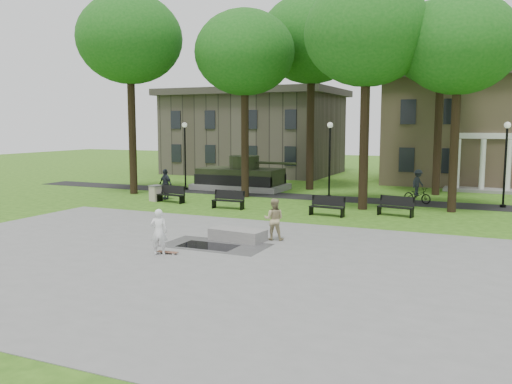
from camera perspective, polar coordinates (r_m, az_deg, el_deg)
ground at (r=23.25m, az=-2.08°, el=-4.26°), size 120.00×120.00×0.00m
plaza at (r=18.99m, az=-8.75°, el=-6.90°), size 22.00×16.00×0.02m
footpath at (r=34.29m, az=6.74°, el=-0.60°), size 44.00×2.60×0.01m
building_right at (r=46.48m, az=24.06°, el=6.21°), size 17.00×12.00×8.60m
building_left at (r=51.47m, az=-0.17°, el=6.03°), size 15.00×10.00×7.20m
tree_0 at (r=37.19m, az=-13.16°, el=15.36°), size 6.80×6.80×12.97m
tree_1 at (r=34.48m, az=-1.20°, el=14.40°), size 6.20×6.20×11.63m
tree_2 at (r=30.07m, az=11.58°, el=16.03°), size 6.60×6.60×12.16m
tree_3 at (r=30.31m, az=20.58°, el=14.29°), size 6.00×6.00×11.19m
tree_4 at (r=38.84m, az=5.86°, el=15.68°), size 7.20×7.20×13.50m
tree_5 at (r=37.49m, az=18.96°, el=14.54°), size 6.40×6.40×12.44m
lamp_left at (r=38.44m, az=-7.49°, el=4.39°), size 0.36×0.36×4.73m
lamp_mid at (r=34.18m, az=7.76°, el=4.05°), size 0.36×0.36×4.73m
lamp_right at (r=32.83m, az=24.79°, el=3.34°), size 0.36×0.36×4.73m
tank_monument at (r=38.39m, az=-1.59°, el=1.55°), size 7.45×3.40×2.40m
puddle at (r=20.67m, az=-5.06°, el=-5.66°), size 2.20×1.20×0.00m
concrete_block at (r=21.53m, az=-1.94°, el=-4.51°), size 2.30×1.24×0.45m
skateboard at (r=19.61m, az=-9.30°, el=-6.33°), size 0.79×0.26×0.07m
skateboarder at (r=19.32m, az=-10.19°, el=-4.16°), size 0.71×0.59×1.64m
friend_watching at (r=21.50m, az=1.90°, el=-2.88°), size 0.93×0.79×1.66m
pedestrian_walker at (r=33.76m, az=-9.52°, el=0.82°), size 1.19×0.79×1.87m
cyclist at (r=33.06m, az=16.65°, el=0.27°), size 1.84×1.29×1.98m
park_bench_0 at (r=32.39m, az=-8.88°, el=-0.17°), size 1.84×0.75×1.00m
park_bench_1 at (r=29.66m, az=-2.89°, el=-0.76°), size 1.81×0.57×1.00m
park_bench_2 at (r=27.53m, az=7.51°, el=-1.42°), size 1.84×0.72×1.00m
park_bench_3 at (r=28.16m, az=14.50°, el=-1.40°), size 1.85×0.87×1.00m
trash_bin at (r=33.12m, az=-10.50°, el=-0.11°), size 0.84×0.84×0.96m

